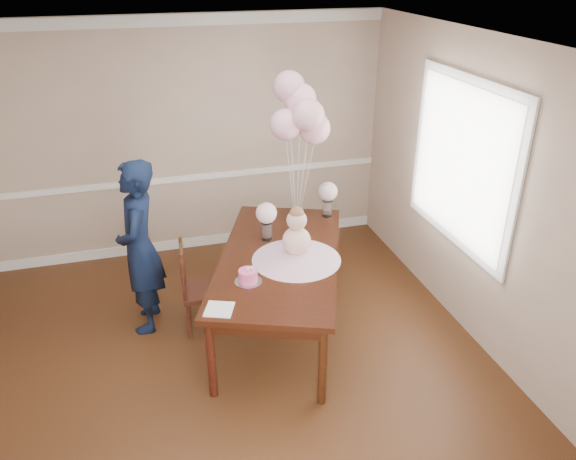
% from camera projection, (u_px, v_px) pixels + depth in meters
% --- Properties ---
extents(floor, '(4.50, 5.00, 0.00)m').
position_uv_depth(floor, '(238.00, 378.00, 4.79)').
color(floor, '#361C0D').
rests_on(floor, ground).
extents(ceiling, '(4.50, 5.00, 0.02)m').
position_uv_depth(ceiling, '(220.00, 51.00, 3.58)').
color(ceiling, white).
rests_on(ceiling, wall_back).
extents(wall_back, '(4.50, 0.02, 2.70)m').
position_uv_depth(wall_back, '(189.00, 140.00, 6.33)').
color(wall_back, tan).
rests_on(wall_back, floor).
extents(wall_right, '(0.02, 5.00, 2.70)m').
position_uv_depth(wall_right, '(493.00, 205.00, 4.73)').
color(wall_right, tan).
rests_on(wall_right, floor).
extents(chair_rail_trim, '(4.50, 0.02, 0.07)m').
position_uv_depth(chair_rail_trim, '(192.00, 178.00, 6.53)').
color(chair_rail_trim, white).
rests_on(chair_rail_trim, wall_back).
extents(crown_molding, '(4.50, 0.02, 0.12)m').
position_uv_depth(crown_molding, '(180.00, 20.00, 5.75)').
color(crown_molding, silver).
rests_on(crown_molding, wall_back).
extents(baseboard_trim, '(4.50, 0.02, 0.12)m').
position_uv_depth(baseboard_trim, '(198.00, 242.00, 6.90)').
color(baseboard_trim, white).
rests_on(baseboard_trim, floor).
extents(window_frame, '(0.02, 1.66, 1.56)m').
position_uv_depth(window_frame, '(462.00, 163.00, 5.07)').
color(window_frame, white).
rests_on(window_frame, wall_right).
extents(window_blinds, '(0.01, 1.50, 1.40)m').
position_uv_depth(window_blinds, '(460.00, 163.00, 5.06)').
color(window_blinds, white).
rests_on(window_blinds, wall_right).
extents(dining_table_top, '(1.75, 2.35, 0.05)m').
position_uv_depth(dining_table_top, '(280.00, 258.00, 5.10)').
color(dining_table_top, black).
rests_on(dining_table_top, table_leg_fl).
extents(table_apron, '(1.61, 2.21, 0.11)m').
position_uv_depth(table_apron, '(280.00, 266.00, 5.14)').
color(table_apron, black).
rests_on(table_apron, table_leg_fl).
extents(table_leg_fl, '(0.10, 0.10, 0.74)m').
position_uv_depth(table_leg_fl, '(211.00, 359.00, 4.45)').
color(table_leg_fl, black).
rests_on(table_leg_fl, floor).
extents(table_leg_fr, '(0.10, 0.10, 0.74)m').
position_uv_depth(table_leg_fr, '(323.00, 366.00, 4.38)').
color(table_leg_fr, black).
rests_on(table_leg_fr, floor).
extents(table_leg_bl, '(0.10, 0.10, 0.74)m').
position_uv_depth(table_leg_bl, '(250.00, 244.00, 6.18)').
color(table_leg_bl, black).
rests_on(table_leg_bl, floor).
extents(table_leg_br, '(0.10, 0.10, 0.74)m').
position_uv_depth(table_leg_br, '(330.00, 248.00, 6.10)').
color(table_leg_br, black).
rests_on(table_leg_br, floor).
extents(baby_skirt, '(1.04, 1.04, 0.11)m').
position_uv_depth(baby_skirt, '(296.00, 254.00, 5.00)').
color(baby_skirt, '#E2A7C8').
rests_on(baby_skirt, dining_table_top).
extents(baby_torso, '(0.25, 0.25, 0.25)m').
position_uv_depth(baby_torso, '(297.00, 241.00, 4.94)').
color(baby_torso, pink).
rests_on(baby_torso, baby_skirt).
extents(baby_head, '(0.18, 0.18, 0.18)m').
position_uv_depth(baby_head, '(297.00, 220.00, 4.85)').
color(baby_head, '#E1AB9B').
rests_on(baby_head, baby_torso).
extents(baby_hair, '(0.13, 0.13, 0.13)m').
position_uv_depth(baby_hair, '(297.00, 214.00, 4.83)').
color(baby_hair, brown).
rests_on(baby_hair, baby_head).
extents(cake_platter, '(0.30, 0.30, 0.01)m').
position_uv_depth(cake_platter, '(248.00, 282.00, 4.68)').
color(cake_platter, '#B4B4B8').
rests_on(cake_platter, dining_table_top).
extents(birthday_cake, '(0.20, 0.20, 0.11)m').
position_uv_depth(birthday_cake, '(248.00, 276.00, 4.66)').
color(birthday_cake, '#F34C8C').
rests_on(birthday_cake, cake_platter).
extents(cake_flower_a, '(0.03, 0.03, 0.03)m').
position_uv_depth(cake_flower_a, '(248.00, 269.00, 4.63)').
color(cake_flower_a, white).
rests_on(cake_flower_a, birthday_cake).
extents(cake_flower_b, '(0.03, 0.03, 0.03)m').
position_uv_depth(cake_flower_b, '(252.00, 268.00, 4.64)').
color(cake_flower_b, silver).
rests_on(cake_flower_b, birthday_cake).
extents(rose_vase_near, '(0.14, 0.14, 0.17)m').
position_uv_depth(rose_vase_near, '(267.00, 231.00, 5.35)').
color(rose_vase_near, silver).
rests_on(rose_vase_near, dining_table_top).
extents(roses_near, '(0.20, 0.20, 0.20)m').
position_uv_depth(roses_near, '(266.00, 213.00, 5.26)').
color(roses_near, '#F4CDD0').
rests_on(roses_near, rose_vase_near).
extents(rose_vase_far, '(0.14, 0.14, 0.17)m').
position_uv_depth(rose_vase_far, '(327.00, 208.00, 5.81)').
color(rose_vase_far, white).
rests_on(rose_vase_far, dining_table_top).
extents(roses_far, '(0.20, 0.20, 0.20)m').
position_uv_depth(roses_far, '(328.00, 192.00, 5.73)').
color(roses_far, beige).
rests_on(roses_far, rose_vase_far).
extents(napkin, '(0.27, 0.27, 0.01)m').
position_uv_depth(napkin, '(219.00, 309.00, 4.32)').
color(napkin, white).
rests_on(napkin, dining_table_top).
extents(balloon_weight, '(0.05, 0.05, 0.02)m').
position_uv_depth(balloon_weight, '(296.00, 227.00, 5.59)').
color(balloon_weight, silver).
rests_on(balloon_weight, dining_table_top).
extents(balloon_a, '(0.30, 0.30, 0.30)m').
position_uv_depth(balloon_a, '(286.00, 125.00, 5.13)').
color(balloon_a, '#FFB4CD').
rests_on(balloon_a, balloon_ribbon_a).
extents(balloon_b, '(0.30, 0.30, 0.30)m').
position_uv_depth(balloon_b, '(308.00, 115.00, 5.02)').
color(balloon_b, '#F2ABBC').
rests_on(balloon_b, balloon_ribbon_b).
extents(balloon_c, '(0.30, 0.30, 0.30)m').
position_uv_depth(balloon_c, '(301.00, 99.00, 5.12)').
color(balloon_c, '#F7AFC5').
rests_on(balloon_c, balloon_ribbon_c).
extents(balloon_d, '(0.30, 0.30, 0.30)m').
position_uv_depth(balloon_d, '(289.00, 87.00, 5.10)').
color(balloon_d, '#E19FB4').
rests_on(balloon_d, balloon_ribbon_d).
extents(balloon_e, '(0.30, 0.30, 0.30)m').
position_uv_depth(balloon_e, '(315.00, 128.00, 5.21)').
color(balloon_e, '#FFB4C3').
rests_on(balloon_e, balloon_ribbon_e).
extents(balloon_ribbon_a, '(0.09, 0.04, 0.88)m').
position_uv_depth(balloon_ribbon_a, '(291.00, 186.00, 5.40)').
color(balloon_ribbon_a, white).
rests_on(balloon_ribbon_a, balloon_weight).
extents(balloon_ribbon_b, '(0.08, 0.09, 0.98)m').
position_uv_depth(balloon_ribbon_b, '(302.00, 182.00, 5.34)').
color(balloon_ribbon_b, white).
rests_on(balloon_ribbon_b, balloon_weight).
extents(balloon_ribbon_c, '(0.06, 0.09, 1.09)m').
position_uv_depth(balloon_ribbon_c, '(298.00, 174.00, 5.39)').
color(balloon_ribbon_c, white).
rests_on(balloon_ribbon_c, balloon_weight).
extents(balloon_ribbon_d, '(0.04, 0.13, 1.19)m').
position_uv_depth(balloon_ribbon_d, '(293.00, 168.00, 5.38)').
color(balloon_ribbon_d, white).
rests_on(balloon_ribbon_d, balloon_weight).
extents(balloon_ribbon_e, '(0.17, 0.02, 0.82)m').
position_uv_depth(balloon_ribbon_e, '(305.00, 187.00, 5.44)').
color(balloon_ribbon_e, silver).
rests_on(balloon_ribbon_e, balloon_weight).
extents(dining_chair_seat, '(0.42, 0.42, 0.04)m').
position_uv_depth(dining_chair_seat, '(204.00, 291.00, 5.28)').
color(dining_chair_seat, '#38170F').
rests_on(dining_chair_seat, chair_leg_fl).
extents(chair_leg_fl, '(0.04, 0.04, 0.38)m').
position_uv_depth(chair_leg_fl, '(189.00, 321.00, 5.21)').
color(chair_leg_fl, '#3D1810').
rests_on(chair_leg_fl, floor).
extents(chair_leg_fr, '(0.04, 0.04, 0.38)m').
position_uv_depth(chair_leg_fr, '(224.00, 317.00, 5.26)').
color(chair_leg_fr, '#391F0F').
rests_on(chair_leg_fr, floor).
extents(chair_leg_bl, '(0.04, 0.04, 0.38)m').
position_uv_depth(chair_leg_bl, '(188.00, 302.00, 5.49)').
color(chair_leg_bl, '#35170E').
rests_on(chair_leg_bl, floor).
extents(chair_leg_br, '(0.04, 0.04, 0.38)m').
position_uv_depth(chair_leg_br, '(221.00, 298.00, 5.54)').
color(chair_leg_br, '#371D0F').
rests_on(chair_leg_br, floor).
extents(chair_back_post_l, '(0.04, 0.04, 0.50)m').
position_uv_depth(chair_back_post_l, '(183.00, 278.00, 5.00)').
color(chair_back_post_l, '#39160F').
rests_on(chair_back_post_l, dining_chair_seat).
extents(chair_back_post_r, '(0.04, 0.04, 0.50)m').
position_uv_depth(chair_back_post_r, '(182.00, 261.00, 5.28)').
color(chair_back_post_r, '#3A210F').
rests_on(chair_back_post_r, dining_chair_seat).
extents(chair_slat_low, '(0.06, 0.36, 0.04)m').
position_uv_depth(chair_slat_low, '(184.00, 279.00, 5.18)').
color(chair_slat_low, '#3C1F10').
rests_on(chair_slat_low, dining_chair_seat).
extents(chair_slat_mid, '(0.06, 0.36, 0.04)m').
position_uv_depth(chair_slat_mid, '(182.00, 266.00, 5.12)').
color(chair_slat_mid, '#391A0F').
rests_on(chair_slat_mid, dining_chair_seat).
extents(chair_slat_top, '(0.06, 0.36, 0.04)m').
position_uv_depth(chair_slat_top, '(181.00, 252.00, 5.06)').
color(chair_slat_top, '#3C2210').
rests_on(chair_slat_top, dining_chair_seat).
extents(woman, '(0.49, 0.66, 1.67)m').
position_uv_depth(woman, '(140.00, 248.00, 5.13)').
color(woman, black).
rests_on(woman, floor).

